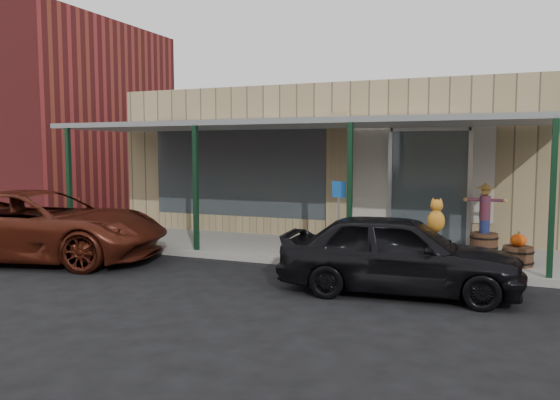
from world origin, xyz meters
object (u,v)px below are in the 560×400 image
at_px(parked_sedan, 399,253).
at_px(car_maroon, 39,225).
at_px(handicap_sign, 339,209).
at_px(barrel_scarecrow, 484,228).
at_px(barrel_pumpkin, 518,254).

relative_size(parked_sedan, car_maroon, 0.74).
bearing_deg(handicap_sign, parked_sedan, -28.49).
relative_size(barrel_scarecrow, barrel_pumpkin, 2.29).
relative_size(handicap_sign, car_maroon, 0.29).
distance_m(parked_sedan, car_maroon, 7.88).
xyz_separation_m(handicap_sign, car_maroon, (-6.30, -1.94, -0.43)).
distance_m(barrel_scarecrow, car_maroon, 10.01).
relative_size(barrel_scarecrow, car_maroon, 0.28).
height_order(barrel_scarecrow, handicap_sign, handicap_sign).
height_order(parked_sedan, car_maroon, parked_sedan).
relative_size(barrel_scarecrow, handicap_sign, 0.95).
bearing_deg(parked_sedan, handicap_sign, 36.68).
height_order(barrel_pumpkin, car_maroon, car_maroon).
bearing_deg(barrel_scarecrow, barrel_pumpkin, -79.85).
distance_m(barrel_pumpkin, parked_sedan, 3.11).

